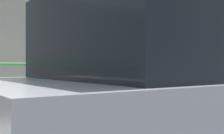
% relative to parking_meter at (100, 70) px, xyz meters
% --- Properties ---
extents(sidewalk_curb, '(36.00, 2.82, 0.15)m').
position_rel_parking_meter_xyz_m(sidewalk_curb, '(-0.10, 1.05, -1.11)').
color(sidewalk_curb, '#9E9B93').
rests_on(sidewalk_curb, ground).
extents(parking_meter, '(0.18, 0.19, 1.40)m').
position_rel_parking_meter_xyz_m(parking_meter, '(0.00, 0.00, 0.00)').
color(parking_meter, slate).
rests_on(parking_meter, sidewalk_curb).
extents(pedestrian_at_meter, '(0.62, 0.61, 1.68)m').
position_rel_parking_meter_xyz_m(pedestrian_at_meter, '(0.62, -0.00, -0.07)').
color(pedestrian_at_meter, '#1E233F').
rests_on(pedestrian_at_meter, sidewalk_curb).
extents(parked_hatchback_silver, '(4.02, 1.81, 1.81)m').
position_rel_parking_meter_xyz_m(parked_hatchback_silver, '(-0.18, -1.90, -0.26)').
color(parked_hatchback_silver, '#B7BABF').
rests_on(parked_hatchback_silver, ground).
extents(background_railing, '(24.06, 0.06, 1.17)m').
position_rel_parking_meter_xyz_m(background_railing, '(-0.10, 2.25, -0.19)').
color(background_railing, '#2D7A38').
rests_on(background_railing, sidewalk_curb).
extents(backdrop_wall, '(32.00, 0.50, 3.10)m').
position_rel_parking_meter_xyz_m(backdrop_wall, '(-0.10, 4.05, 0.37)').
color(backdrop_wall, gray).
rests_on(backdrop_wall, ground).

